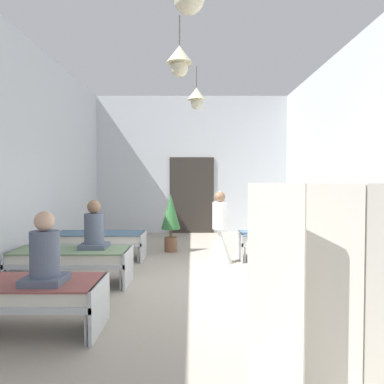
{
  "coord_description": "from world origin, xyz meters",
  "views": [
    {
      "loc": [
        0.01,
        -6.09,
        1.73
      ],
      "look_at": [
        0.0,
        1.68,
        1.45
      ],
      "focal_mm": 35.12,
      "sensor_mm": 36.0,
      "label": 1
    }
  ],
  "objects_px": {
    "bed_left_row_2": "(100,239)",
    "bed_left_row_0": "(18,293)",
    "bed_left_row_1": "(72,257)",
    "bed_right_row_1": "(312,258)",
    "patient_seated_primary": "(95,231)",
    "privacy_screen": "(334,303)",
    "patient_seated_secondary": "(45,257)",
    "potted_plant": "(171,217)",
    "nurse_near_aisle": "(220,237)",
    "bed_right_row_0": "(365,293)",
    "bed_right_row_2": "(284,239)"
  },
  "relations": [
    {
      "from": "bed_right_row_1",
      "to": "patient_seated_primary",
      "type": "height_order",
      "value": "patient_seated_primary"
    },
    {
      "from": "bed_left_row_0",
      "to": "bed_right_row_1",
      "type": "relative_size",
      "value": 1.0
    },
    {
      "from": "bed_left_row_0",
      "to": "privacy_screen",
      "type": "relative_size",
      "value": 1.12
    },
    {
      "from": "bed_left_row_0",
      "to": "patient_seated_primary",
      "type": "relative_size",
      "value": 2.37
    },
    {
      "from": "bed_right_row_2",
      "to": "bed_left_row_1",
      "type": "bearing_deg",
      "value": -154.19
    },
    {
      "from": "bed_left_row_2",
      "to": "patient_seated_primary",
      "type": "bearing_deg",
      "value": -79.03
    },
    {
      "from": "potted_plant",
      "to": "patient_seated_primary",
      "type": "bearing_deg",
      "value": -112.97
    },
    {
      "from": "bed_left_row_2",
      "to": "nurse_near_aisle",
      "type": "bearing_deg",
      "value": -7.88
    },
    {
      "from": "patient_seated_primary",
      "to": "potted_plant",
      "type": "xyz_separation_m",
      "value": [
        1.12,
        2.65,
        -0.04
      ]
    },
    {
      "from": "bed_left_row_1",
      "to": "bed_right_row_2",
      "type": "xyz_separation_m",
      "value": [
        3.93,
        1.9,
        0.0
      ]
    },
    {
      "from": "bed_left_row_2",
      "to": "patient_seated_primary",
      "type": "height_order",
      "value": "patient_seated_primary"
    },
    {
      "from": "patient_seated_secondary",
      "to": "potted_plant",
      "type": "distance_m",
      "value": 4.86
    },
    {
      "from": "bed_right_row_1",
      "to": "bed_right_row_2",
      "type": "height_order",
      "value": "same"
    },
    {
      "from": "bed_left_row_2",
      "to": "bed_right_row_1",
      "type": "bearing_deg",
      "value": -25.81
    },
    {
      "from": "nurse_near_aisle",
      "to": "bed_right_row_1",
      "type": "bearing_deg",
      "value": -155.06
    },
    {
      "from": "patient_seated_primary",
      "to": "privacy_screen",
      "type": "height_order",
      "value": "privacy_screen"
    },
    {
      "from": "bed_left_row_2",
      "to": "patient_seated_secondary",
      "type": "height_order",
      "value": "patient_seated_secondary"
    },
    {
      "from": "nurse_near_aisle",
      "to": "privacy_screen",
      "type": "relative_size",
      "value": 0.87
    },
    {
      "from": "bed_right_row_1",
      "to": "bed_left_row_2",
      "type": "bearing_deg",
      "value": 154.19
    },
    {
      "from": "privacy_screen",
      "to": "patient_seated_secondary",
      "type": "bearing_deg",
      "value": 168.64
    },
    {
      "from": "bed_left_row_0",
      "to": "potted_plant",
      "type": "distance_m",
      "value": 4.88
    },
    {
      "from": "nurse_near_aisle",
      "to": "privacy_screen",
      "type": "height_order",
      "value": "privacy_screen"
    },
    {
      "from": "patient_seated_primary",
      "to": "potted_plant",
      "type": "height_order",
      "value": "patient_seated_primary"
    },
    {
      "from": "bed_left_row_0",
      "to": "bed_right_row_2",
      "type": "height_order",
      "value": "same"
    },
    {
      "from": "bed_right_row_2",
      "to": "patient_seated_secondary",
      "type": "bearing_deg",
      "value": -132.64
    },
    {
      "from": "bed_right_row_1",
      "to": "bed_left_row_2",
      "type": "xyz_separation_m",
      "value": [
        -3.93,
        1.9,
        0.0
      ]
    },
    {
      "from": "bed_right_row_0",
      "to": "bed_right_row_2",
      "type": "xyz_separation_m",
      "value": [
        0.0,
        3.8,
        0.0
      ]
    },
    {
      "from": "bed_left_row_1",
      "to": "bed_right_row_1",
      "type": "bearing_deg",
      "value": 0.0
    },
    {
      "from": "bed_left_row_2",
      "to": "privacy_screen",
      "type": "height_order",
      "value": "privacy_screen"
    },
    {
      "from": "bed_left_row_0",
      "to": "potted_plant",
      "type": "height_order",
      "value": "potted_plant"
    },
    {
      "from": "bed_right_row_2",
      "to": "bed_right_row_1",
      "type": "bearing_deg",
      "value": -90.0
    },
    {
      "from": "bed_left_row_0",
      "to": "bed_right_row_0",
      "type": "xyz_separation_m",
      "value": [
        3.93,
        0.0,
        0.0
      ]
    },
    {
      "from": "bed_left_row_2",
      "to": "bed_left_row_0",
      "type": "bearing_deg",
      "value": -90.0
    },
    {
      "from": "bed_left_row_1",
      "to": "bed_left_row_2",
      "type": "relative_size",
      "value": 1.0
    },
    {
      "from": "bed_left_row_1",
      "to": "patient_seated_primary",
      "type": "relative_size",
      "value": 2.37
    },
    {
      "from": "bed_left_row_2",
      "to": "nurse_near_aisle",
      "type": "relative_size",
      "value": 1.28
    },
    {
      "from": "patient_seated_primary",
      "to": "patient_seated_secondary",
      "type": "relative_size",
      "value": 1.0
    },
    {
      "from": "nurse_near_aisle",
      "to": "patient_seated_primary",
      "type": "height_order",
      "value": "nurse_near_aisle"
    },
    {
      "from": "bed_left_row_0",
      "to": "bed_left_row_2",
      "type": "height_order",
      "value": "same"
    },
    {
      "from": "bed_left_row_0",
      "to": "potted_plant",
      "type": "xyz_separation_m",
      "value": [
        1.47,
        4.64,
        0.39
      ]
    },
    {
      "from": "bed_right_row_1",
      "to": "bed_right_row_2",
      "type": "distance_m",
      "value": 1.9
    },
    {
      "from": "patient_seated_primary",
      "to": "privacy_screen",
      "type": "bearing_deg",
      "value": -53.54
    },
    {
      "from": "bed_right_row_2",
      "to": "potted_plant",
      "type": "distance_m",
      "value": 2.63
    },
    {
      "from": "privacy_screen",
      "to": "bed_right_row_2",
      "type": "bearing_deg",
      "value": 97.94
    },
    {
      "from": "bed_left_row_0",
      "to": "privacy_screen",
      "type": "distance_m",
      "value": 3.39
    },
    {
      "from": "bed_right_row_0",
      "to": "privacy_screen",
      "type": "distance_m",
      "value": 1.88
    },
    {
      "from": "nurse_near_aisle",
      "to": "patient_seated_primary",
      "type": "xyz_separation_m",
      "value": [
        -2.19,
        -1.45,
        0.34
      ]
    },
    {
      "from": "bed_left_row_0",
      "to": "privacy_screen",
      "type": "height_order",
      "value": "privacy_screen"
    },
    {
      "from": "bed_right_row_2",
      "to": "nurse_near_aisle",
      "type": "relative_size",
      "value": 1.28
    },
    {
      "from": "bed_right_row_0",
      "to": "patient_seated_secondary",
      "type": "relative_size",
      "value": 2.37
    }
  ]
}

